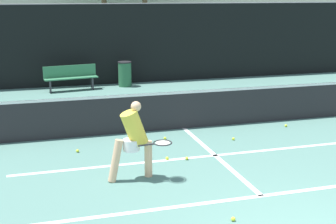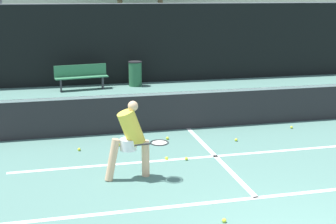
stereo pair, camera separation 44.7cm
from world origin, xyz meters
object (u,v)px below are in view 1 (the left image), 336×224
object	(u,v)px
trash_bin	(125,74)
parked_car	(145,57)
courtside_bench	(71,77)
player_practicing	(134,138)

from	to	relation	value
trash_bin	parked_car	size ratio (longest dim) A/B	0.21
courtside_bench	parked_car	size ratio (longest dim) A/B	0.43
player_practicing	parked_car	world-z (taller)	player_practicing
courtside_bench	parked_car	world-z (taller)	parked_car
player_practicing	courtside_bench	world-z (taller)	player_practicing
parked_car	player_practicing	bearing A→B (deg)	-104.32
courtside_bench	parked_car	bearing A→B (deg)	36.35
player_practicing	trash_bin	bearing A→B (deg)	74.11
courtside_bench	trash_bin	size ratio (longest dim) A/B	2.07
trash_bin	parked_car	bearing A→B (deg)	64.57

